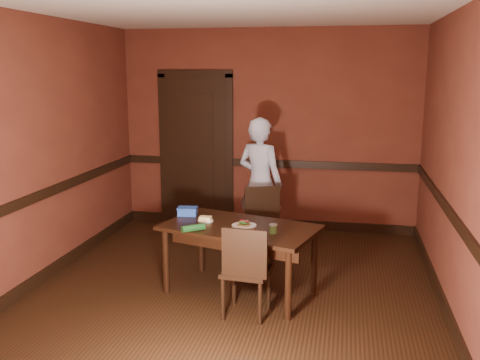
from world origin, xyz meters
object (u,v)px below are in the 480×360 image
at_px(chair_near, 246,269).
at_px(dining_table, 240,259).
at_px(chair_far, 254,227).
at_px(food_tub, 187,211).
at_px(person, 260,183).
at_px(sauce_jar, 273,229).
at_px(sandwich_plate, 244,225).
at_px(cheese_saucer, 206,219).

bearing_deg(chair_near, dining_table, -66.87).
height_order(chair_far, food_tub, chair_far).
distance_m(dining_table, food_tub, 0.76).
height_order(person, sauce_jar, person).
bearing_deg(sauce_jar, chair_far, 109.45).
height_order(sandwich_plate, cheese_saucer, sandwich_plate).
bearing_deg(chair_near, person, -79.49).
relative_size(dining_table, chair_near, 1.72).
height_order(chair_far, sauce_jar, chair_far).
distance_m(dining_table, chair_far, 0.81).
bearing_deg(chair_far, chair_near, -103.80).
distance_m(dining_table, sandwich_plate, 0.36).
bearing_deg(food_tub, person, 56.75).
xyz_separation_m(chair_far, person, (-0.04, 0.63, 0.37)).
distance_m(dining_table, person, 1.50).
relative_size(person, sauce_jar, 18.35).
distance_m(chair_far, cheese_saucer, 0.85).
relative_size(sauce_jar, food_tub, 0.40).
bearing_deg(sauce_jar, cheese_saucer, 159.37).
distance_m(person, sauce_jar, 1.65).
bearing_deg(sauce_jar, chair_near, -125.00).
relative_size(dining_table, person, 0.91).
bearing_deg(person, food_tub, 85.31).
relative_size(chair_far, sauce_jar, 9.86).
distance_m(sauce_jar, cheese_saucer, 0.76).
relative_size(sandwich_plate, cheese_saucer, 1.52).
bearing_deg(chair_far, food_tub, -159.16).
bearing_deg(dining_table, sauce_jar, -11.19).
relative_size(dining_table, food_tub, 6.70).
bearing_deg(sauce_jar, dining_table, 152.75).
bearing_deg(sauce_jar, person, 103.45).
relative_size(chair_far, chair_near, 1.02).
relative_size(chair_far, sandwich_plate, 3.63).
bearing_deg(dining_table, person, 107.54).
distance_m(chair_near, sandwich_plate, 0.53).
xyz_separation_m(chair_far, cheese_saucer, (-0.37, -0.71, 0.27)).
xyz_separation_m(chair_near, sauce_jar, (0.20, 0.28, 0.30)).
bearing_deg(chair_far, sauce_jar, -91.16).
xyz_separation_m(chair_near, cheese_saucer, (-0.52, 0.55, 0.28)).
bearing_deg(cheese_saucer, food_tub, 143.56).
height_order(dining_table, chair_near, chair_near).
height_order(chair_far, cheese_saucer, chair_far).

